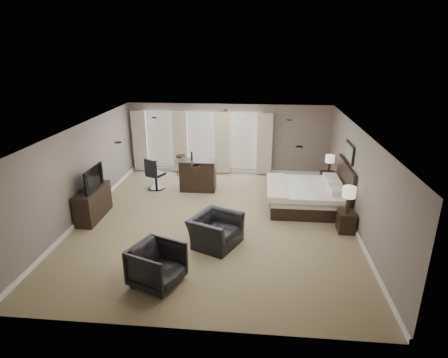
# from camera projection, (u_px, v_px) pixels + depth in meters

# --- Properties ---
(room) EXTENTS (7.60, 8.60, 2.64)m
(room) POSITION_uv_depth(u_px,v_px,m) (215.00, 177.00, 10.02)
(room) COLOR #7E7250
(room) RESTS_ON ground
(window_bay) EXTENTS (5.25, 0.20, 2.30)m
(window_bay) POSITION_uv_depth(u_px,v_px,m) (202.00, 142.00, 13.98)
(window_bay) COLOR silver
(window_bay) RESTS_ON room
(bed) EXTENTS (2.23, 2.13, 1.42)m
(bed) POSITION_uv_depth(u_px,v_px,m) (306.00, 185.00, 11.07)
(bed) COLOR silver
(bed) RESTS_ON ground
(nightstand_near) EXTENTS (0.41, 0.50, 0.55)m
(nightstand_near) POSITION_uv_depth(u_px,v_px,m) (346.00, 222.00, 9.79)
(nightstand_near) COLOR black
(nightstand_near) RESTS_ON ground
(nightstand_far) EXTENTS (0.47, 0.57, 0.63)m
(nightstand_far) POSITION_uv_depth(u_px,v_px,m) (328.00, 182.00, 12.49)
(nightstand_far) COLOR black
(nightstand_far) RESTS_ON ground
(lamp_near) EXTENTS (0.34, 0.34, 0.70)m
(lamp_near) POSITION_uv_depth(u_px,v_px,m) (348.00, 200.00, 9.57)
(lamp_near) COLOR beige
(lamp_near) RESTS_ON nightstand_near
(lamp_far) EXTENTS (0.30, 0.30, 0.61)m
(lamp_far) POSITION_uv_depth(u_px,v_px,m) (329.00, 164.00, 12.27)
(lamp_far) COLOR beige
(lamp_far) RESTS_ON nightstand_far
(wall_art) EXTENTS (0.04, 0.96, 0.56)m
(wall_art) POSITION_uv_depth(u_px,v_px,m) (349.00, 152.00, 10.62)
(wall_art) COLOR slate
(wall_art) RESTS_ON room
(dresser) EXTENTS (0.48, 1.50, 0.87)m
(dresser) POSITION_uv_depth(u_px,v_px,m) (93.00, 203.00, 10.51)
(dresser) COLOR black
(dresser) RESTS_ON ground
(tv) EXTENTS (0.63, 1.10, 0.14)m
(tv) POSITION_uv_depth(u_px,v_px,m) (91.00, 186.00, 10.34)
(tv) COLOR black
(tv) RESTS_ON dresser
(armchair_near) EXTENTS (1.18, 1.37, 1.02)m
(armchair_near) POSITION_uv_depth(u_px,v_px,m) (215.00, 226.00, 9.07)
(armchair_near) COLOR black
(armchair_near) RESTS_ON ground
(armchair_far) EXTENTS (1.15, 1.18, 0.95)m
(armchair_far) POSITION_uv_depth(u_px,v_px,m) (157.00, 263.00, 7.56)
(armchair_far) COLOR black
(armchair_far) RESTS_ON ground
(bar_counter) EXTENTS (1.22, 0.63, 1.06)m
(bar_counter) POSITION_uv_depth(u_px,v_px,m) (198.00, 175.00, 12.47)
(bar_counter) COLOR black
(bar_counter) RESTS_ON ground
(bar_stool_left) EXTENTS (0.38, 0.38, 0.76)m
(bar_stool_left) POSITION_uv_depth(u_px,v_px,m) (181.00, 165.00, 13.99)
(bar_stool_left) COLOR black
(bar_stool_left) RESTS_ON ground
(bar_stool_right) EXTENTS (0.45, 0.45, 0.84)m
(bar_stool_right) POSITION_uv_depth(u_px,v_px,m) (192.00, 177.00, 12.64)
(bar_stool_right) COLOR black
(bar_stool_right) RESTS_ON ground
(desk_chair) EXTENTS (0.74, 0.74, 1.09)m
(desk_chair) POSITION_uv_depth(u_px,v_px,m) (156.00, 173.00, 12.59)
(desk_chair) COLOR black
(desk_chair) RESTS_ON ground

